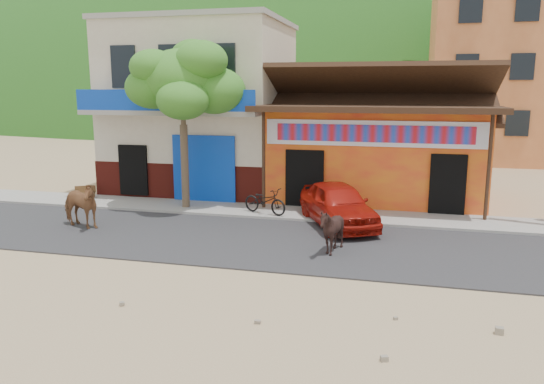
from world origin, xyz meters
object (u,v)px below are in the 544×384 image
(cow_dark, at_px, (332,230))
(cafe_chair_right, at_px, (81,187))
(tree, at_px, (183,125))
(red_car, at_px, (338,204))
(cafe_chair_left, at_px, (88,187))
(scooter, at_px, (265,201))
(cow_tan, at_px, (78,205))

(cow_dark, height_order, cafe_chair_right, cow_dark)
(tree, xyz_separation_m, cafe_chair_right, (-4.40, 0.07, -2.50))
(cow_dark, relative_size, cafe_chair_right, 1.27)
(red_car, distance_m, cafe_chair_left, 10.22)
(tree, bearing_deg, cafe_chair_left, 172.96)
(cow_dark, xyz_separation_m, cafe_chair_right, (-10.31, 4.06, -0.06))
(scooter, bearing_deg, red_car, -82.17)
(tree, xyz_separation_m, cow_tan, (-2.25, -3.28, -2.34))
(cow_dark, relative_size, red_car, 0.31)
(scooter, relative_size, cafe_chair_right, 1.73)
(cafe_chair_left, xyz_separation_m, cafe_chair_right, (0.00, -0.48, 0.05))
(red_car, bearing_deg, scooter, 139.26)
(cow_dark, xyz_separation_m, red_car, (-0.21, 2.99, 0.07))
(tree, bearing_deg, cow_dark, -34.06)
(red_car, height_order, scooter, red_car)
(red_car, distance_m, cafe_chair_right, 10.15)
(scooter, xyz_separation_m, cafe_chair_left, (-7.50, 0.89, -0.01))
(tree, height_order, scooter, tree)
(cow_tan, height_order, red_car, cow_tan)
(cow_tan, bearing_deg, tree, -16.57)
(tree, bearing_deg, red_car, -9.96)
(red_car, bearing_deg, tree, 143.34)
(cafe_chair_left, bearing_deg, red_car, -3.70)
(cow_tan, xyz_separation_m, scooter, (5.35, 2.93, -0.21))
(red_car, xyz_separation_m, cafe_chair_right, (-10.10, 1.07, -0.12))
(cow_dark, relative_size, cafe_chair_left, 1.43)
(tree, height_order, cafe_chair_right, tree)
(cow_tan, height_order, cow_dark, cow_tan)
(cow_tan, bearing_deg, cafe_chair_right, 50.60)
(tree, distance_m, scooter, 4.03)
(scooter, bearing_deg, cafe_chair_left, 105.07)
(tree, distance_m, cafe_chair_right, 5.06)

